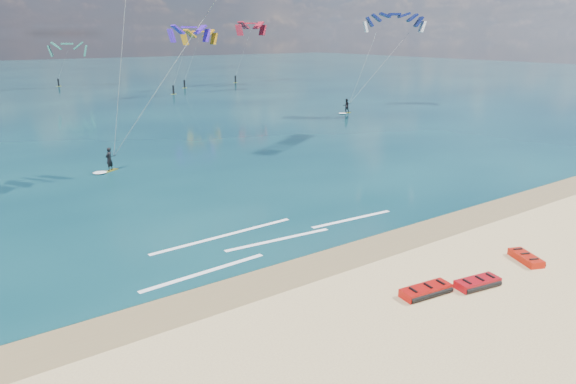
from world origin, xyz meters
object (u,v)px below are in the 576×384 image
object	(u,v)px
packed_kite_mid	(477,286)
kitesurfer_far	(372,56)
packed_kite_right	(525,261)
packed_kite_left	(425,294)
kitesurfer_main	(143,53)

from	to	relation	value
packed_kite_mid	kitesurfer_far	xyz separation A→B (m)	(27.69, 35.33, 6.87)
packed_kite_right	packed_kite_mid	bearing A→B (deg)	116.16
packed_kite_left	kitesurfer_main	size ratio (longest dim) A/B	0.14
packed_kite_left	packed_kite_mid	size ratio (longest dim) A/B	1.12
packed_kite_left	packed_kite_mid	distance (m)	2.27
packed_kite_mid	kitesurfer_main	xyz separation A→B (m)	(-4.49, 22.95, 8.20)
kitesurfer_main	kitesurfer_far	distance (m)	34.50
kitesurfer_far	packed_kite_left	bearing A→B (deg)	-131.75
packed_kite_right	kitesurfer_far	size ratio (longest dim) A/B	0.14
kitesurfer_main	kitesurfer_far	bearing A→B (deg)	-10.78
packed_kite_mid	kitesurfer_main	bearing A→B (deg)	110.78
packed_kite_right	kitesurfer_main	bearing A→B (deg)	42.26
packed_kite_left	kitesurfer_far	size ratio (longest dim) A/B	0.17
packed_kite_left	packed_kite_right	bearing A→B (deg)	2.55
packed_kite_right	kitesurfer_far	xyz separation A→B (m)	(23.96, 35.08, 6.87)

